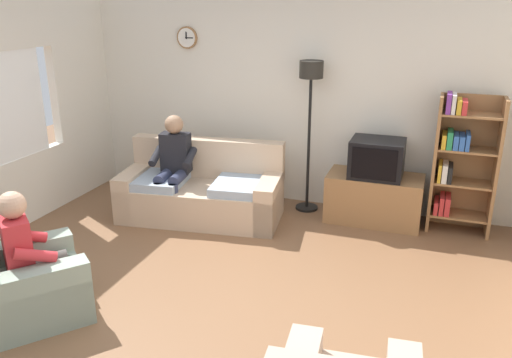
% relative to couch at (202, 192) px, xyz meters
% --- Properties ---
extents(ground_plane, '(12.00, 12.00, 0.00)m').
position_rel_couch_xyz_m(ground_plane, '(0.95, -1.69, -0.31)').
color(ground_plane, brown).
extents(back_wall_assembly, '(6.20, 0.17, 2.70)m').
position_rel_couch_xyz_m(back_wall_assembly, '(0.95, 0.97, 1.04)').
color(back_wall_assembly, silver).
rests_on(back_wall_assembly, ground_plane).
extents(couch, '(2.00, 1.13, 0.90)m').
position_rel_couch_xyz_m(couch, '(0.00, 0.00, 0.00)').
color(couch, tan).
rests_on(couch, ground_plane).
extents(tv_stand, '(1.10, 0.56, 0.57)m').
position_rel_couch_xyz_m(tv_stand, '(1.98, 0.56, -0.03)').
color(tv_stand, olive).
rests_on(tv_stand, ground_plane).
extents(tv, '(0.60, 0.49, 0.44)m').
position_rel_couch_xyz_m(tv, '(1.98, 0.54, 0.48)').
color(tv, black).
rests_on(tv, tv_stand).
extents(bookshelf, '(0.68, 0.36, 1.58)m').
position_rel_couch_xyz_m(bookshelf, '(2.88, 0.64, 0.51)').
color(bookshelf, olive).
rests_on(bookshelf, ground_plane).
extents(floor_lamp, '(0.28, 0.28, 1.85)m').
position_rel_couch_xyz_m(floor_lamp, '(1.14, 0.66, 1.14)').
color(floor_lamp, black).
rests_on(floor_lamp, ground_plane).
extents(armchair_near_window, '(1.18, 1.19, 0.90)m').
position_rel_couch_xyz_m(armchair_near_window, '(-0.48, -2.43, -0.02)').
color(armchair_near_window, gray).
rests_on(armchair_near_window, ground_plane).
extents(person_on_couch, '(0.55, 0.57, 1.24)m').
position_rel_couch_xyz_m(person_on_couch, '(-0.31, -0.11, 0.39)').
color(person_on_couch, black).
rests_on(person_on_couch, ground_plane).
extents(person_in_left_armchair, '(0.63, 0.64, 1.12)m').
position_rel_couch_xyz_m(person_in_left_armchair, '(-0.42, -2.36, 0.29)').
color(person_in_left_armchair, red).
rests_on(person_in_left_armchair, ground_plane).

